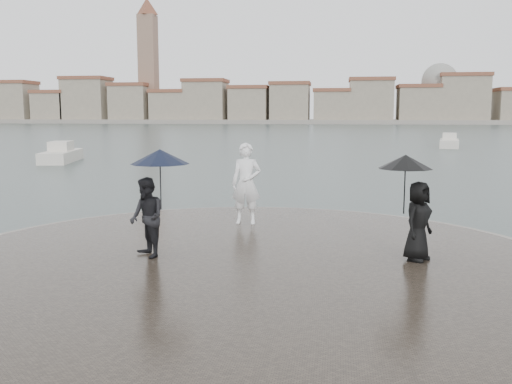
# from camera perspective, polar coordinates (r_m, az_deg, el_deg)

# --- Properties ---
(ground) EXTENTS (400.00, 400.00, 0.00)m
(ground) POSITION_cam_1_polar(r_m,az_deg,el_deg) (7.58, -5.30, -15.99)
(ground) COLOR #2B3835
(ground) RESTS_ON ground
(kerb_ring) EXTENTS (12.50, 12.50, 0.32)m
(kerb_ring) POSITION_cam_1_polar(r_m,az_deg,el_deg) (10.77, -0.98, -7.76)
(kerb_ring) COLOR gray
(kerb_ring) RESTS_ON ground
(quay_tip) EXTENTS (11.90, 11.90, 0.36)m
(quay_tip) POSITION_cam_1_polar(r_m,az_deg,el_deg) (10.76, -0.98, -7.65)
(quay_tip) COLOR #2D261E
(quay_tip) RESTS_ON ground
(statue) EXTENTS (0.73, 0.48, 1.99)m
(statue) POSITION_cam_1_polar(r_m,az_deg,el_deg) (13.96, -0.98, 0.86)
(statue) COLOR white
(statue) RESTS_ON quay_tip
(visitor_left) EXTENTS (1.26, 1.12, 2.04)m
(visitor_left) POSITION_cam_1_polar(r_m,az_deg,el_deg) (10.86, -10.42, -0.43)
(visitor_left) COLOR black
(visitor_left) RESTS_ON quay_tip
(visitor_right) EXTENTS (1.15, 1.03, 1.95)m
(visitor_right) POSITION_cam_1_polar(r_m,az_deg,el_deg) (10.87, 15.49, -0.82)
(visitor_right) COLOR black
(visitor_right) RESTS_ON quay_tip
(far_skyline) EXTENTS (260.00, 20.00, 37.00)m
(far_skyline) POSITION_cam_1_polar(r_m,az_deg,el_deg) (167.65, 5.41, 8.73)
(far_skyline) COLOR gray
(far_skyline) RESTS_ON ground
(boats) EXTENTS (40.64, 25.26, 1.50)m
(boats) POSITION_cam_1_polar(r_m,az_deg,el_deg) (45.44, 13.09, 4.30)
(boats) COLOR silver
(boats) RESTS_ON ground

